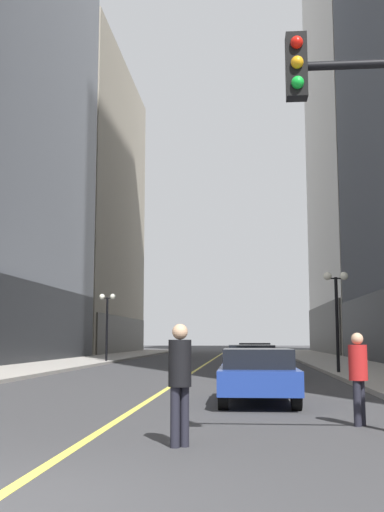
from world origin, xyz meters
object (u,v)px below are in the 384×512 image
at_px(street_lamp_left_far, 107,312).
at_px(street_lamp_right_mid, 336,299).
at_px(car_blue, 258,374).
at_px(pedestrian_in_black_coat, 180,374).
at_px(car_grey, 251,361).
at_px(pedestrian_in_red_jacket, 358,371).
at_px(car_maroon, 255,354).

relative_size(street_lamp_left_far, street_lamp_right_mid, 1.00).
distance_m(car_blue, street_lamp_left_far, 25.85).
bearing_deg(car_blue, pedestrian_in_black_coat, -101.45).
xyz_separation_m(car_grey, street_lamp_left_far, (-9.07, 15.19, 2.54)).
height_order(street_lamp_left_far, street_lamp_right_mid, same).
distance_m(pedestrian_in_black_coat, street_lamp_right_mid, 18.75).
distance_m(pedestrian_in_red_jacket, street_lamp_right_mid, 15.78).
bearing_deg(pedestrian_in_black_coat, street_lamp_left_far, 104.65).
relative_size(pedestrian_in_black_coat, street_lamp_left_far, 0.40).
height_order(car_maroon, street_lamp_left_far, street_lamp_left_far).
distance_m(pedestrian_in_black_coat, street_lamp_left_far, 31.33).
height_order(car_blue, pedestrian_in_red_jacket, pedestrian_in_red_jacket).
xyz_separation_m(car_maroon, pedestrian_in_red_jacket, (1.52, -23.45, 0.25)).
distance_m(car_grey, street_lamp_left_far, 17.87).
bearing_deg(street_lamp_right_mid, pedestrian_in_red_jacket, -96.93).
bearing_deg(street_lamp_left_far, car_blue, -69.14).
xyz_separation_m(car_blue, street_lamp_left_far, (-9.16, 24.04, 2.54)).
bearing_deg(car_blue, car_grey, 90.59).
xyz_separation_m(car_blue, pedestrian_in_black_coat, (-1.25, -6.19, 0.33)).
bearing_deg(street_lamp_left_far, car_maroon, -24.71).
distance_m(pedestrian_in_black_coat, pedestrian_in_red_jacket, 3.89).
relative_size(car_maroon, street_lamp_left_far, 0.92).
bearing_deg(car_maroon, car_grey, -91.74).
relative_size(car_grey, pedestrian_in_red_jacket, 2.54).
bearing_deg(car_blue, pedestrian_in_red_jacket, -64.82).
distance_m(pedestrian_in_red_jacket, street_lamp_left_far, 29.93).
height_order(pedestrian_in_black_coat, pedestrian_in_red_jacket, pedestrian_in_black_coat).
bearing_deg(car_grey, street_lamp_left_far, 120.84).
xyz_separation_m(car_grey, pedestrian_in_black_coat, (-1.16, -15.05, 0.33)).
xyz_separation_m(pedestrian_in_black_coat, street_lamp_left_far, (-7.90, 30.24, 2.21)).
distance_m(car_blue, car_maroon, 19.72).
xyz_separation_m(car_blue, street_lamp_right_mid, (3.64, 11.77, 2.54)).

